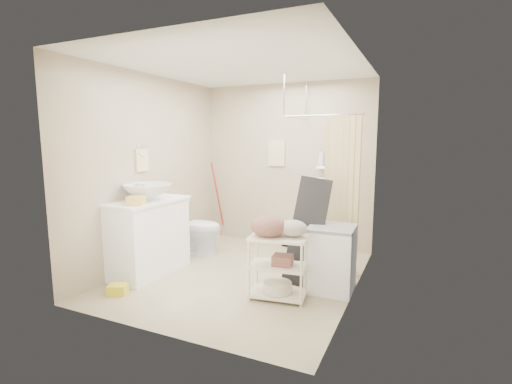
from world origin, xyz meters
TOP-DOWN VIEW (x-y plane):
  - floor at (0.00, 0.00)m, footprint 3.20×3.20m
  - ceiling at (0.00, 0.00)m, footprint 2.80×3.20m
  - wall_back at (0.00, 1.60)m, footprint 2.80×0.04m
  - wall_front at (0.00, -1.60)m, footprint 2.80×0.04m
  - wall_left at (-1.40, 0.00)m, footprint 0.04×3.20m
  - wall_right at (1.40, 0.00)m, footprint 0.04×3.20m
  - vanity at (-1.16, -0.41)m, footprint 0.64×1.11m
  - sink at (-1.12, -0.41)m, footprint 0.77×0.77m
  - counter_basket at (-1.01, -0.75)m, footprint 0.23×0.20m
  - floor_basket at (-1.01, -1.10)m, footprint 0.35×0.32m
  - toilet at (-1.04, 0.53)m, footprint 0.82×0.51m
  - mop at (-1.25, 1.48)m, footprint 0.16×0.16m
  - potted_plant_a at (0.04, 1.43)m, footprint 0.19×0.16m
  - potted_plant_b at (0.12, 1.44)m, footprint 0.19×0.16m
  - hanging_towel at (-0.15, 1.58)m, footprint 0.28×0.03m
  - towel_ring at (-1.38, -0.20)m, footprint 0.04×0.22m
  - tp_holder at (-1.36, 0.05)m, footprint 0.08×0.12m
  - shower at (0.85, 1.05)m, footprint 1.10×1.10m
  - shampoo_bottle_a at (0.61, 1.54)m, footprint 0.11×0.11m
  - shampoo_bottle_b at (0.73, 1.52)m, footprint 0.10×0.11m
  - washing_machine at (1.14, 0.02)m, footprint 0.53×0.55m
  - laundry_rack at (0.67, -0.45)m, footprint 0.65×0.44m
  - ironing_board at (0.85, 0.00)m, footprint 0.39×0.18m

SIDE VIEW (x-z plane):
  - floor at x=0.00m, z-range 0.00..0.00m
  - floor_basket at x=-1.01m, z-range 0.00..0.16m
  - potted_plant_b at x=0.12m, z-range 0.00..0.31m
  - potted_plant_a at x=0.04m, z-range 0.00..0.31m
  - washing_machine at x=1.14m, z-range 0.00..0.75m
  - toilet at x=-1.04m, z-range 0.00..0.81m
  - laundry_rack at x=0.67m, z-range 0.00..0.83m
  - vanity at x=-1.16m, z-range 0.00..0.96m
  - mop at x=-1.25m, z-range 0.00..1.32m
  - ironing_board at x=0.85m, z-range 0.00..1.33m
  - tp_holder at x=-1.36m, z-range 0.65..0.79m
  - counter_basket at x=-1.01m, z-range 0.96..1.07m
  - shower at x=0.85m, z-range 0.00..2.10m
  - sink at x=-1.12m, z-range 0.96..1.17m
  - wall_back at x=0.00m, z-range 0.00..2.60m
  - wall_front at x=0.00m, z-range 0.00..2.60m
  - wall_left at x=-1.40m, z-range 0.00..2.60m
  - wall_right at x=1.40m, z-range 0.00..2.60m
  - shampoo_bottle_b at x=0.73m, z-range 1.32..1.50m
  - shampoo_bottle_a at x=0.61m, z-range 1.32..1.58m
  - towel_ring at x=-1.38m, z-range 1.30..1.64m
  - hanging_towel at x=-0.15m, z-range 1.29..1.71m
  - ceiling at x=0.00m, z-range 2.58..2.62m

